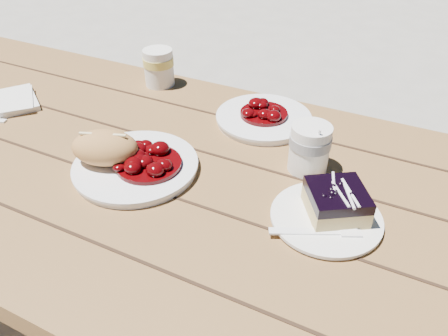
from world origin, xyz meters
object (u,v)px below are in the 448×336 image
at_px(blueberry_cake, 336,201).
at_px(picnic_table, 178,225).
at_px(dessert_plate, 326,218).
at_px(coffee_cup, 309,148).
at_px(second_plate, 264,119).
at_px(second_cup, 159,67).
at_px(bread_roll, 105,148).
at_px(main_plate, 136,167).

bearing_deg(blueberry_cake, picnic_table, 147.29).
height_order(dessert_plate, coffee_cup, coffee_cup).
distance_m(picnic_table, second_plate, 0.33).
distance_m(blueberry_cake, second_cup, 0.66).
xyz_separation_m(picnic_table, coffee_cup, (0.25, 0.12, 0.21)).
xyz_separation_m(bread_roll, coffee_cup, (0.37, 0.18, -0.00)).
bearing_deg(coffee_cup, bread_roll, -153.87).
relative_size(picnic_table, blueberry_cake, 14.93).
distance_m(second_plate, second_cup, 0.35).
bearing_deg(dessert_plate, second_plate, 130.06).
xyz_separation_m(picnic_table, second_plate, (0.09, 0.26, 0.17)).
height_order(picnic_table, second_cup, second_cup).
height_order(coffee_cup, second_cup, same).
xyz_separation_m(main_plate, second_plate, (0.16, 0.30, 0.00)).
bearing_deg(bread_roll, picnic_table, 26.00).
bearing_deg(main_plate, second_plate, 62.11).
height_order(main_plate, second_plate, same).
relative_size(bread_roll, blueberry_cake, 1.00).
distance_m(bread_roll, dessert_plate, 0.45).
xyz_separation_m(picnic_table, second_cup, (-0.25, 0.33, 0.21)).
bearing_deg(main_plate, blueberry_cake, 5.70).
bearing_deg(coffee_cup, blueberry_cake, -53.85).
distance_m(picnic_table, coffee_cup, 0.35).
bearing_deg(second_plate, dessert_plate, -49.94).
relative_size(picnic_table, coffee_cup, 19.93).
height_order(bread_roll, second_plate, bread_roll).
xyz_separation_m(blueberry_cake, second_plate, (-0.24, 0.26, -0.03)).
distance_m(coffee_cup, second_plate, 0.21).
distance_m(bread_roll, second_plate, 0.39).
xyz_separation_m(picnic_table, dessert_plate, (0.32, -0.01, 0.17)).
bearing_deg(blueberry_cake, main_plate, 152.81).
relative_size(main_plate, second_cup, 2.48).
xyz_separation_m(dessert_plate, coffee_cup, (-0.08, 0.14, 0.05)).
bearing_deg(blueberry_cake, dessert_plate, -156.58).
bearing_deg(picnic_table, second_plate, 70.39).
bearing_deg(second_cup, dessert_plate, -30.77).
xyz_separation_m(bread_roll, second_cup, (-0.12, 0.38, -0.00)).
xyz_separation_m(coffee_cup, second_cup, (-0.49, 0.20, 0.00)).
bearing_deg(dessert_plate, second_cup, 149.23).
height_order(picnic_table, blueberry_cake, blueberry_cake).
bearing_deg(coffee_cup, main_plate, -152.85).
relative_size(bread_roll, coffee_cup, 1.34).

